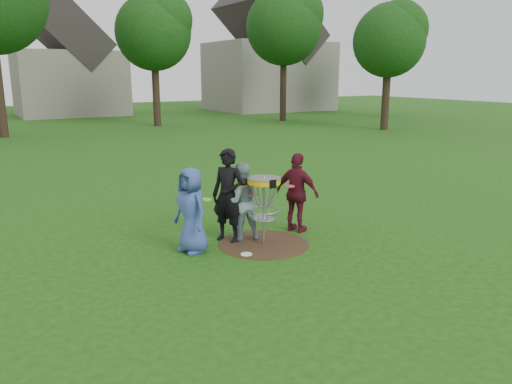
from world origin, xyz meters
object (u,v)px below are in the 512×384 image
player_black (228,196)px  player_maroon (297,193)px  player_grey (241,201)px  disc_golf_basket (264,194)px  player_blue (191,210)px

player_black → player_maroon: player_black is taller
player_grey → disc_golf_basket: (0.24, -0.49, 0.23)m
player_blue → player_grey: size_ratio=1.02×
player_maroon → disc_golf_basket: (-1.04, -0.36, 0.17)m
disc_golf_basket → player_grey: bearing=115.7°
player_grey → player_maroon: (1.28, -0.14, 0.05)m
player_blue → player_black: 0.92m
player_blue → disc_golf_basket: bearing=62.4°
disc_golf_basket → player_black: bearing=132.1°
player_maroon → disc_golf_basket: bearing=84.5°
player_grey → player_maroon: bearing=-175.3°
player_grey → disc_golf_basket: 0.59m
player_black → player_maroon: 1.56m
player_grey → player_maroon: 1.29m
player_black → player_grey: player_black is taller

